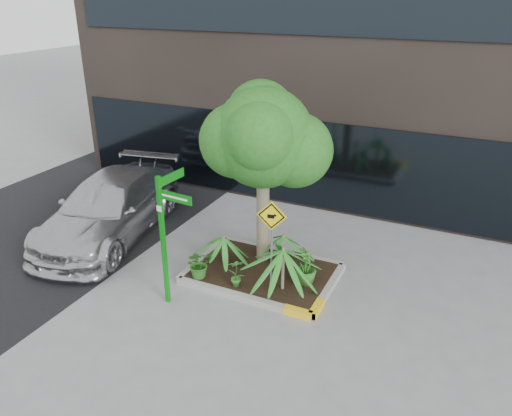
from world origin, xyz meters
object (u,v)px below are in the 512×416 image
at_px(cattle_sign, 272,231).
at_px(tree, 264,138).
at_px(street_sign_post, 166,227).
at_px(parked_car, 110,208).

bearing_deg(cattle_sign, tree, 112.77).
bearing_deg(street_sign_post, cattle_sign, 36.63).
xyz_separation_m(tree, cattle_sign, (0.73, -1.17, -1.60)).
xyz_separation_m(tree, parked_car, (-4.34, -0.33, -2.37)).
height_order(tree, cattle_sign, tree).
relative_size(street_sign_post, cattle_sign, 1.38).
relative_size(tree, parked_car, 0.79).
height_order(parked_car, street_sign_post, street_sign_post).
xyz_separation_m(parked_car, street_sign_post, (3.24, -1.97, 0.98)).
relative_size(tree, street_sign_post, 1.51).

